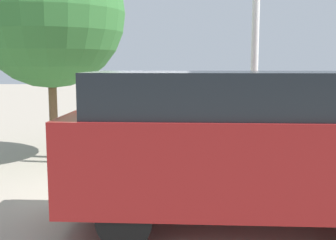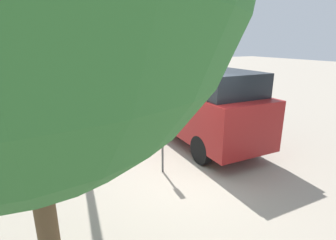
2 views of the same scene
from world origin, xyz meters
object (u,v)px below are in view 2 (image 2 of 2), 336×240
parking_meter_near (162,130)px  parked_van (197,102)px  parking_meter_far (106,91)px  lamp_post (74,68)px

parking_meter_near → parked_van: size_ratio=0.29×
parking_meter_near → parking_meter_far: bearing=0.9°
parking_meter_far → lamp_post: 3.84m
parking_meter_far → lamp_post: size_ratio=0.21×
lamp_post → parking_meter_near: bearing=-145.6°
parking_meter_far → lamp_post: lamp_post is taller
lamp_post → parked_van: 3.66m
parking_meter_near → lamp_post: bearing=35.6°
parking_meter_near → lamp_post: size_ratio=0.21×
parking_meter_far → parked_van: (-3.98, -1.87, 0.18)m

